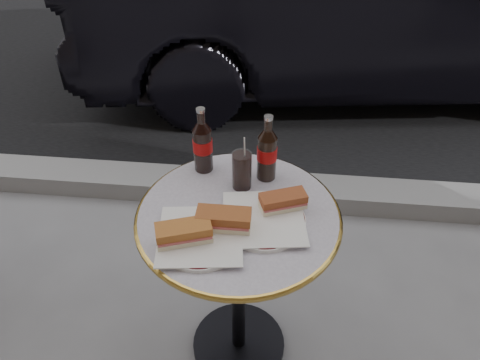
# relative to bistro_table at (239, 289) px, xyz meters

# --- Properties ---
(ground) EXTENTS (80.00, 80.00, 0.00)m
(ground) POSITION_rel_bistro_table_xyz_m (0.00, 0.00, -0.37)
(ground) COLOR gray
(ground) RESTS_ON ground
(curb) EXTENTS (40.00, 0.20, 0.12)m
(curb) POSITION_rel_bistro_table_xyz_m (0.00, 0.90, -0.32)
(curb) COLOR gray
(curb) RESTS_ON ground
(bistro_table) EXTENTS (0.62, 0.62, 0.73)m
(bistro_table) POSITION_rel_bistro_table_xyz_m (0.00, 0.00, 0.00)
(bistro_table) COLOR #BAB2C4
(bistro_table) RESTS_ON ground
(plate_left) EXTENTS (0.26, 0.26, 0.01)m
(plate_left) POSITION_rel_bistro_table_xyz_m (-0.09, -0.12, 0.37)
(plate_left) COLOR white
(plate_left) RESTS_ON bistro_table
(plate_right) EXTENTS (0.26, 0.26, 0.01)m
(plate_right) POSITION_rel_bistro_table_xyz_m (0.08, -0.03, 0.37)
(plate_right) COLOR white
(plate_right) RESTS_ON bistro_table
(sandwich_left_a) EXTENTS (0.17, 0.12, 0.05)m
(sandwich_left_a) POSITION_rel_bistro_table_xyz_m (-0.14, -0.14, 0.41)
(sandwich_left_a) COLOR #B3672D
(sandwich_left_a) RESTS_ON plate_left
(sandwich_left_b) EXTENTS (0.15, 0.07, 0.05)m
(sandwich_left_b) POSITION_rel_bistro_table_xyz_m (-0.03, -0.07, 0.41)
(sandwich_left_b) COLOR #9C5127
(sandwich_left_b) RESTS_ON plate_left
(sandwich_right) EXTENTS (0.15, 0.11, 0.05)m
(sandwich_right) POSITION_rel_bistro_table_xyz_m (0.13, 0.02, 0.40)
(sandwich_right) COLOR brown
(sandwich_right) RESTS_ON plate_right
(cola_bottle_left) EXTENTS (0.08, 0.08, 0.23)m
(cola_bottle_left) POSITION_rel_bistro_table_xyz_m (-0.14, 0.20, 0.48)
(cola_bottle_left) COLOR black
(cola_bottle_left) RESTS_ON bistro_table
(cola_bottle_right) EXTENTS (0.08, 0.08, 0.23)m
(cola_bottle_right) POSITION_rel_bistro_table_xyz_m (0.07, 0.18, 0.48)
(cola_bottle_right) COLOR black
(cola_bottle_right) RESTS_ON bistro_table
(cola_glass) EXTENTS (0.07, 0.07, 0.13)m
(cola_glass) POSITION_rel_bistro_table_xyz_m (-0.00, 0.12, 0.43)
(cola_glass) COLOR black
(cola_glass) RESTS_ON bistro_table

